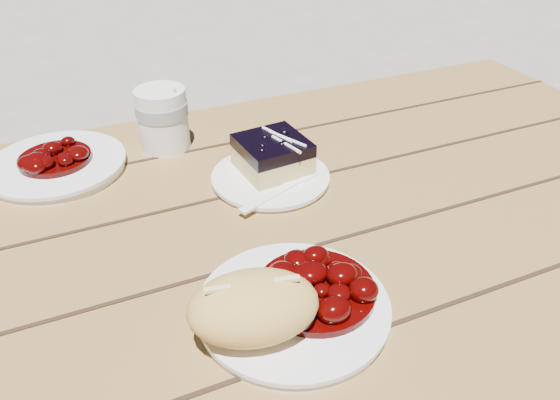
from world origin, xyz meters
name	(u,v)px	position (x,y,z in m)	size (l,w,h in m)	color
picnic_table	(112,351)	(0.00, 0.00, 0.59)	(2.00, 1.55, 0.75)	brown
main_plate	(293,309)	(0.20, -0.18, 0.76)	(0.21, 0.21, 0.02)	white
goulash_stew	(316,280)	(0.23, -0.18, 0.79)	(0.14, 0.14, 0.04)	#3D0202
bread_roll	(253,307)	(0.14, -0.20, 0.80)	(0.14, 0.09, 0.07)	#E3B057
dessert_plate	(270,178)	(0.29, 0.10, 0.76)	(0.18, 0.18, 0.01)	white
blueberry_cake	(272,154)	(0.30, 0.11, 0.79)	(0.11, 0.11, 0.06)	#D7C675
fork_dessert	(272,194)	(0.27, 0.04, 0.76)	(0.03, 0.16, 0.01)	white
coffee_cup	(163,119)	(0.17, 0.27, 0.80)	(0.08, 0.08, 0.11)	white
second_plate	(57,166)	(-0.02, 0.27, 0.76)	(0.21, 0.21, 0.02)	white
second_stew	(53,150)	(-0.02, 0.27, 0.79)	(0.11, 0.11, 0.04)	#3D0202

